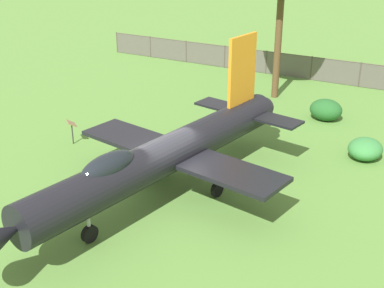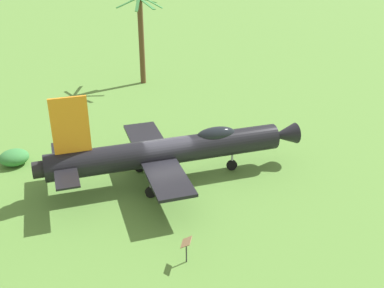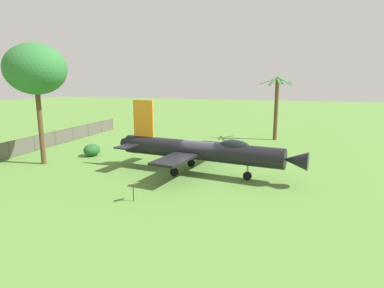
# 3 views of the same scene
# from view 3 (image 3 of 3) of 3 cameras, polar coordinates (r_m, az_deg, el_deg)

# --- Properties ---
(ground_plane) EXTENTS (200.00, 200.00, 0.00)m
(ground_plane) POSITION_cam_3_polar(r_m,az_deg,el_deg) (23.75, 1.12, -5.32)
(ground_plane) COLOR #568438
(display_jet) EXTENTS (14.52, 8.90, 5.33)m
(display_jet) POSITION_cam_3_polar(r_m,az_deg,el_deg) (23.17, 1.87, -1.12)
(display_jet) COLOR black
(display_jet) RESTS_ON ground_plane
(shade_tree) EXTENTS (4.97, 4.49, 9.75)m
(shade_tree) POSITION_cam_3_polar(r_m,az_deg,el_deg) (28.49, -26.42, 11.94)
(shade_tree) COLOR brown
(shade_tree) RESTS_ON ground_plane
(palm_tree) EXTENTS (3.65, 4.35, 7.32)m
(palm_tree) POSITION_cam_3_polar(r_m,az_deg,el_deg) (38.28, 14.96, 6.51)
(palm_tree) COLOR brown
(palm_tree) RESTS_ON ground_plane
(perimeter_fence) EXTENTS (2.19, 33.71, 1.56)m
(perimeter_fence) POSITION_cam_3_polar(r_m,az_deg,el_deg) (33.65, -28.32, -0.31)
(perimeter_fence) COLOR #4C4238
(perimeter_fence) RESTS_ON ground_plane
(shrub_near_fence) EXTENTS (1.67, 1.46, 0.92)m
(shrub_near_fence) POSITION_cam_3_polar(r_m,az_deg,el_deg) (31.22, -8.89, -0.59)
(shrub_near_fence) COLOR #387F3D
(shrub_near_fence) RESTS_ON ground_plane
(shrub_by_tree) EXTENTS (1.42, 1.67, 1.10)m
(shrub_by_tree) POSITION_cam_3_polar(r_m,az_deg,el_deg) (30.61, -17.60, -1.04)
(shrub_by_tree) COLOR #235B26
(shrub_by_tree) RESTS_ON ground_plane
(info_plaque) EXTENTS (0.66, 0.72, 1.14)m
(info_plaque) POSITION_cam_3_polar(r_m,az_deg,el_deg) (18.43, -10.57, -7.62)
(info_plaque) COLOR #333333
(info_plaque) RESTS_ON ground_plane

